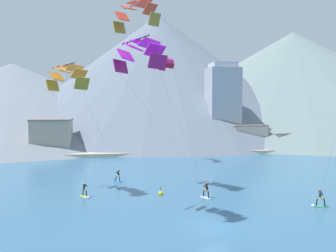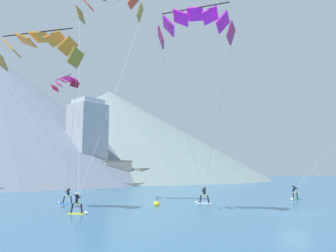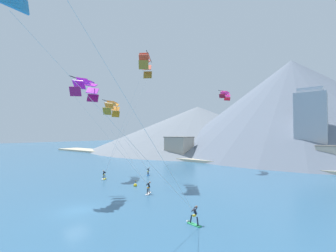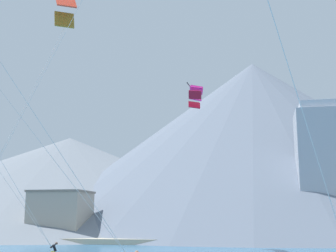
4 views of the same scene
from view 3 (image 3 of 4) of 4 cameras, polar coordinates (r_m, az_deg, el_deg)
ground_plane at (r=27.93m, az=-22.13°, el=-19.29°), size 400.00×400.00×0.00m
kitesurfer_near_lead at (r=43.54m, az=-16.05°, el=-12.27°), size 1.23×1.70×1.74m
kitesurfer_near_trail at (r=22.61m, az=6.34°, el=-22.24°), size 1.78×0.77×1.77m
kitesurfer_mid_center at (r=32.64m, az=-4.90°, el=-15.78°), size 1.11×1.74×1.82m
kitesurfer_far_left at (r=46.28m, az=-5.02°, el=-11.77°), size 1.32×1.66×1.65m
parafoil_kite_near_lead at (r=43.45m, az=-5.77°, el=15.51°), size 8.70×7.74×21.41m
parafoil_kite_mid_center at (r=34.81m, az=-20.02°, el=9.09°), size 9.92×7.82×14.78m
parafoil_kite_far_left at (r=46.98m, az=-13.89°, el=4.64°), size 8.58×7.62×13.61m
parafoil_kite_distant_high_outer at (r=55.85m, az=14.36°, el=7.77°), size 2.33×5.64×2.03m
race_marker_buoy at (r=37.28m, az=-8.31°, el=-14.66°), size 0.56×0.56×1.02m
shoreline_strip at (r=66.37m, az=17.02°, el=-8.77°), size 180.00×10.00×0.70m
shore_building_harbour_front at (r=64.18m, az=36.88°, el=-6.47°), size 7.83×4.31×5.68m
shore_building_quay_east at (r=76.60m, az=2.84°, el=-5.43°), size 8.09×7.11×7.28m
shore_building_quay_west at (r=69.67m, az=19.01°, el=-6.54°), size 9.62×6.04×5.20m
highrise_tower at (r=67.89m, az=32.57°, el=-0.51°), size 7.00×7.00×19.78m
mountain_peak_west_ridge at (r=108.15m, az=29.00°, el=4.35°), size 104.31×104.31×39.36m
mountain_peak_central_summit at (r=123.42m, az=7.55°, el=-0.42°), size 112.26×112.26×22.98m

